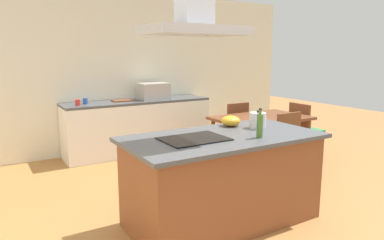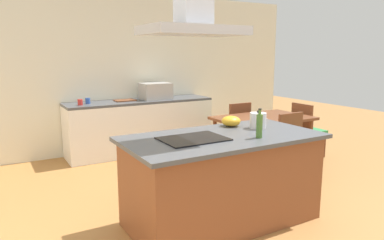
% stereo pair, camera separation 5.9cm
% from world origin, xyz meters
% --- Properties ---
extents(ground, '(16.00, 16.00, 0.00)m').
position_xyz_m(ground, '(0.00, 1.50, 0.00)').
color(ground, '#AD753D').
extents(wall_back, '(7.20, 0.10, 2.70)m').
position_xyz_m(wall_back, '(0.00, 3.25, 1.35)').
color(wall_back, silver).
rests_on(wall_back, ground).
extents(kitchen_island, '(1.96, 1.01, 0.90)m').
position_xyz_m(kitchen_island, '(0.00, 0.00, 0.45)').
color(kitchen_island, brown).
rests_on(kitchen_island, ground).
extents(cooktop, '(0.60, 0.44, 0.01)m').
position_xyz_m(cooktop, '(-0.33, 0.00, 0.91)').
color(cooktop, black).
rests_on(cooktop, kitchen_island).
extents(tea_kettle, '(0.23, 0.18, 0.19)m').
position_xyz_m(tea_kettle, '(0.53, 0.10, 0.98)').
color(tea_kettle, silver).
rests_on(tea_kettle, kitchen_island).
extents(olive_oil_bottle, '(0.06, 0.06, 0.28)m').
position_xyz_m(olive_oil_bottle, '(0.24, -0.25, 1.02)').
color(olive_oil_bottle, '#47722D').
rests_on(olive_oil_bottle, kitchen_island).
extents(mixing_bowl, '(0.21, 0.21, 0.12)m').
position_xyz_m(mixing_bowl, '(0.34, 0.33, 0.96)').
color(mixing_bowl, gold).
rests_on(mixing_bowl, kitchen_island).
extents(back_counter, '(2.50, 0.62, 0.90)m').
position_xyz_m(back_counter, '(0.30, 2.88, 0.45)').
color(back_counter, white).
rests_on(back_counter, ground).
extents(countertop_microwave, '(0.50, 0.38, 0.28)m').
position_xyz_m(countertop_microwave, '(0.59, 2.88, 1.04)').
color(countertop_microwave, '#B2AFAA').
rests_on(countertop_microwave, back_counter).
extents(coffee_mug_red, '(0.08, 0.08, 0.09)m').
position_xyz_m(coffee_mug_red, '(-0.72, 2.81, 0.95)').
color(coffee_mug_red, red).
rests_on(coffee_mug_red, back_counter).
extents(coffee_mug_blue, '(0.08, 0.08, 0.09)m').
position_xyz_m(coffee_mug_blue, '(-0.57, 2.91, 0.95)').
color(coffee_mug_blue, '#2D56B2').
rests_on(coffee_mug_blue, back_counter).
extents(cutting_board, '(0.34, 0.24, 0.02)m').
position_xyz_m(cutting_board, '(0.05, 2.93, 0.91)').
color(cutting_board, brown).
rests_on(cutting_board, back_counter).
extents(dining_table, '(1.40, 0.90, 0.75)m').
position_xyz_m(dining_table, '(1.59, 1.23, 0.67)').
color(dining_table, brown).
rests_on(dining_table, ground).
extents(chair_facing_island, '(0.42, 0.42, 0.89)m').
position_xyz_m(chair_facing_island, '(1.59, 0.57, 0.51)').
color(chair_facing_island, '#33934C').
rests_on(chair_facing_island, ground).
extents(chair_facing_back_wall, '(0.42, 0.42, 0.89)m').
position_xyz_m(chair_facing_back_wall, '(1.59, 1.90, 0.51)').
color(chair_facing_back_wall, '#33934C').
rests_on(chair_facing_back_wall, ground).
extents(chair_at_right_end, '(0.42, 0.42, 0.89)m').
position_xyz_m(chair_at_right_end, '(2.51, 1.23, 0.51)').
color(chair_at_right_end, '#33934C').
rests_on(chair_at_right_end, ground).
extents(range_hood, '(0.90, 0.55, 0.78)m').
position_xyz_m(range_hood, '(-0.33, 0.00, 2.10)').
color(range_hood, '#ADADB2').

